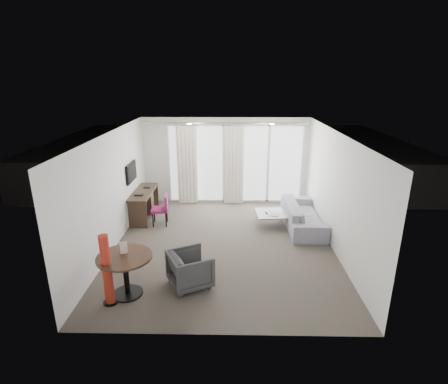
{
  "coord_description": "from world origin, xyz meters",
  "views": [
    {
      "loc": [
        0.15,
        -7.37,
        3.78
      ],
      "look_at": [
        0.0,
        0.6,
        1.1
      ],
      "focal_mm": 28.0,
      "sensor_mm": 36.0,
      "label": 1
    }
  ],
  "objects_px": {
    "tub_armchair": "(190,269)",
    "rattan_chair_a": "(259,174)",
    "desk": "(144,204)",
    "coffee_table": "(271,219)",
    "red_lamp": "(107,270)",
    "sofa": "(303,215)",
    "round_table": "(126,275)",
    "desk_chair": "(160,210)",
    "rattan_chair_b": "(280,173)"
  },
  "relations": [
    {
      "from": "desk",
      "to": "desk_chair",
      "type": "height_order",
      "value": "desk_chair"
    },
    {
      "from": "desk_chair",
      "to": "tub_armchair",
      "type": "bearing_deg",
      "value": -74.11
    },
    {
      "from": "tub_armchair",
      "to": "rattan_chair_a",
      "type": "distance_m",
      "value": 6.54
    },
    {
      "from": "sofa",
      "to": "rattan_chair_b",
      "type": "distance_m",
      "value": 3.84
    },
    {
      "from": "desk",
      "to": "rattan_chair_b",
      "type": "xyz_separation_m",
      "value": [
        4.19,
        3.3,
        0.0
      ]
    },
    {
      "from": "red_lamp",
      "to": "tub_armchair",
      "type": "height_order",
      "value": "red_lamp"
    },
    {
      "from": "coffee_table",
      "to": "desk_chair",
      "type": "bearing_deg",
      "value": -179.7
    },
    {
      "from": "round_table",
      "to": "rattan_chair_a",
      "type": "relative_size",
      "value": 1.15
    },
    {
      "from": "sofa",
      "to": "tub_armchair",
      "type": "bearing_deg",
      "value": 136.4
    },
    {
      "from": "round_table",
      "to": "red_lamp",
      "type": "relative_size",
      "value": 0.75
    },
    {
      "from": "round_table",
      "to": "tub_armchair",
      "type": "distance_m",
      "value": 1.15
    },
    {
      "from": "sofa",
      "to": "round_table",
      "type": "bearing_deg",
      "value": 129.45
    },
    {
      "from": "red_lamp",
      "to": "rattan_chair_b",
      "type": "relative_size",
      "value": 1.71
    },
    {
      "from": "tub_armchair",
      "to": "sofa",
      "type": "height_order",
      "value": "tub_armchair"
    },
    {
      "from": "tub_armchair",
      "to": "rattan_chair_b",
      "type": "distance_m",
      "value": 7.09
    },
    {
      "from": "red_lamp",
      "to": "rattan_chair_a",
      "type": "bearing_deg",
      "value": 65.59
    },
    {
      "from": "sofa",
      "to": "rattan_chair_a",
      "type": "relative_size",
      "value": 2.62
    },
    {
      "from": "red_lamp",
      "to": "sofa",
      "type": "xyz_separation_m",
      "value": [
        3.98,
        3.34,
        -0.32
      ]
    },
    {
      "from": "desk_chair",
      "to": "tub_armchair",
      "type": "height_order",
      "value": "desk_chair"
    },
    {
      "from": "round_table",
      "to": "sofa",
      "type": "distance_m",
      "value": 4.85
    },
    {
      "from": "desk_chair",
      "to": "round_table",
      "type": "bearing_deg",
      "value": -95.68
    },
    {
      "from": "red_lamp",
      "to": "rattan_chair_a",
      "type": "xyz_separation_m",
      "value": [
        3.11,
        6.86,
        -0.23
      ]
    },
    {
      "from": "desk",
      "to": "round_table",
      "type": "bearing_deg",
      "value": -81.67
    },
    {
      "from": "round_table",
      "to": "rattan_chair_b",
      "type": "relative_size",
      "value": 1.28
    },
    {
      "from": "desk_chair",
      "to": "rattan_chair_a",
      "type": "xyz_separation_m",
      "value": [
        2.89,
        3.49,
        0.01
      ]
    },
    {
      "from": "desk_chair",
      "to": "round_table",
      "type": "height_order",
      "value": "desk_chair"
    },
    {
      "from": "desk",
      "to": "rattan_chair_b",
      "type": "relative_size",
      "value": 2.12
    },
    {
      "from": "sofa",
      "to": "rattan_chair_a",
      "type": "distance_m",
      "value": 3.63
    },
    {
      "from": "coffee_table",
      "to": "sofa",
      "type": "relative_size",
      "value": 0.35
    },
    {
      "from": "rattan_chair_b",
      "to": "desk",
      "type": "bearing_deg",
      "value": -140.58
    },
    {
      "from": "red_lamp",
      "to": "sofa",
      "type": "bearing_deg",
      "value": 40.04
    },
    {
      "from": "tub_armchair",
      "to": "rattan_chair_a",
      "type": "relative_size",
      "value": 0.89
    },
    {
      "from": "round_table",
      "to": "coffee_table",
      "type": "bearing_deg",
      "value": 46.95
    },
    {
      "from": "tub_armchair",
      "to": "rattan_chair_a",
      "type": "height_order",
      "value": "rattan_chair_a"
    },
    {
      "from": "rattan_chair_b",
      "to": "sofa",
      "type": "bearing_deg",
      "value": -87.47
    },
    {
      "from": "desk_chair",
      "to": "rattan_chair_b",
      "type": "distance_m",
      "value": 5.29
    },
    {
      "from": "desk_chair",
      "to": "sofa",
      "type": "relative_size",
      "value": 0.37
    },
    {
      "from": "desk_chair",
      "to": "coffee_table",
      "type": "distance_m",
      "value": 2.94
    },
    {
      "from": "desk",
      "to": "red_lamp",
      "type": "height_order",
      "value": "red_lamp"
    },
    {
      "from": "red_lamp",
      "to": "sofa",
      "type": "distance_m",
      "value": 5.2
    },
    {
      "from": "desk",
      "to": "coffee_table",
      "type": "distance_m",
      "value": 3.5
    },
    {
      "from": "red_lamp",
      "to": "tub_armchair",
      "type": "bearing_deg",
      "value": 23.12
    },
    {
      "from": "desk_chair",
      "to": "sofa",
      "type": "height_order",
      "value": "desk_chair"
    },
    {
      "from": "coffee_table",
      "to": "rattan_chair_a",
      "type": "bearing_deg",
      "value": 90.7
    },
    {
      "from": "red_lamp",
      "to": "sofa",
      "type": "height_order",
      "value": "red_lamp"
    },
    {
      "from": "sofa",
      "to": "rattan_chair_a",
      "type": "height_order",
      "value": "rattan_chair_a"
    },
    {
      "from": "round_table",
      "to": "rattan_chair_b",
      "type": "xyz_separation_m",
      "value": [
        3.66,
        6.93,
        -0.01
      ]
    },
    {
      "from": "red_lamp",
      "to": "tub_armchair",
      "type": "distance_m",
      "value": 1.49
    },
    {
      "from": "rattan_chair_a",
      "to": "rattan_chair_b",
      "type": "height_order",
      "value": "rattan_chair_a"
    },
    {
      "from": "rattan_chair_b",
      "to": "tub_armchair",
      "type": "bearing_deg",
      "value": -109.87
    }
  ]
}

